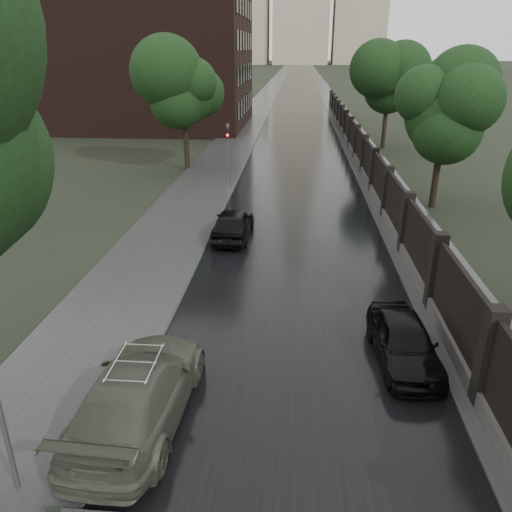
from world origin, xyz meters
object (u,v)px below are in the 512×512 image
object	(u,v)px
tree_left_far	(184,95)
hatchback_left	(233,223)
traffic_light	(228,150)
tree_right_b	(444,115)
car_right_near	(404,341)
tree_right_c	(388,89)
volga_sedan	(139,392)

from	to	relation	value
tree_left_far	hatchback_left	bearing A→B (deg)	-69.86
traffic_light	hatchback_left	bearing A→B (deg)	-81.24
tree_right_b	tree_left_far	bearing A→B (deg)	152.70
tree_left_far	car_right_near	size ratio (longest dim) A/B	1.92
tree_left_far	traffic_light	world-z (taller)	tree_left_far
tree_left_far	hatchback_left	world-z (taller)	tree_left_far
tree_left_far	tree_right_b	bearing A→B (deg)	-27.30
hatchback_left	tree_right_b	bearing A→B (deg)	-149.60
tree_right_c	traffic_light	size ratio (longest dim) A/B	1.75
tree_right_b	car_right_near	xyz separation A→B (m)	(-4.48, -15.30, -4.29)
traffic_light	hatchback_left	world-z (taller)	traffic_light
car_right_near	tree_left_far	bearing A→B (deg)	111.06
tree_right_b	volga_sedan	bearing A→B (deg)	-121.33
tree_right_b	traffic_light	xyz separation A→B (m)	(-11.80, 2.99, -2.55)
tree_left_far	hatchback_left	xyz separation A→B (m)	(5.05, -13.78, -4.54)
tree_right_c	traffic_light	world-z (taller)	tree_right_c
traffic_light	volga_sedan	distance (m)	21.30
traffic_light	car_right_near	xyz separation A→B (m)	(7.32, -18.30, -1.74)
tree_left_far	car_right_near	xyz separation A→B (m)	(11.02, -23.30, -4.58)
traffic_light	car_right_near	distance (m)	19.79
tree_right_c	hatchback_left	bearing A→B (deg)	-113.72
tree_right_c	volga_sedan	world-z (taller)	tree_right_c
volga_sedan	car_right_near	xyz separation A→B (m)	(6.62, 2.93, -0.13)
tree_left_far	tree_right_b	distance (m)	17.45
tree_right_b	car_right_near	world-z (taller)	tree_right_b
tree_right_b	traffic_light	size ratio (longest dim) A/B	1.75
tree_left_far	car_right_near	world-z (taller)	tree_left_far
tree_left_far	tree_right_c	distance (m)	18.45
tree_right_b	car_right_near	bearing A→B (deg)	-106.30
hatchback_left	tree_right_c	bearing A→B (deg)	-112.27
tree_right_c	hatchback_left	world-z (taller)	tree_right_c
volga_sedan	hatchback_left	distance (m)	12.47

